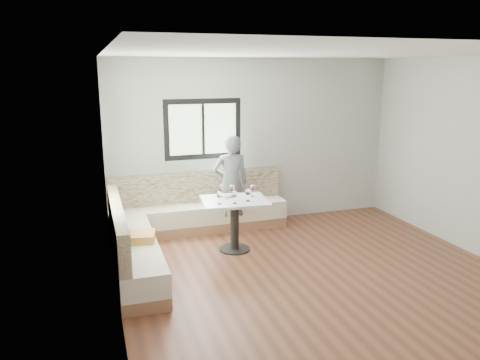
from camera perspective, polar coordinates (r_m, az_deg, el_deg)
name	(u,v)px	position (r m, az deg, el deg)	size (l,w,h in m)	color
room	(314,169)	(5.84, 9.04, 1.30)	(5.01, 5.01, 2.81)	brown
banquette	(173,226)	(7.10, -8.12, -5.54)	(2.90, 2.80, 0.95)	#98654A
table	(235,212)	(6.83, -0.67, -3.97)	(1.01, 0.83, 0.77)	black
person	(231,184)	(7.59, -1.13, -0.45)	(0.58, 0.38, 1.60)	slate
olive_ramekin	(227,196)	(6.88, -1.63, -1.98)	(0.11, 0.11, 0.04)	white
wine_glass_a	(219,195)	(6.53, -2.53, -1.84)	(0.08, 0.08, 0.19)	white
wine_glass_b	(235,194)	(6.55, -0.63, -1.78)	(0.08, 0.08, 0.19)	white
wine_glass_c	(248,192)	(6.67, 0.99, -1.50)	(0.08, 0.08, 0.19)	white
wine_glass_d	(232,189)	(6.88, -0.98, -1.04)	(0.08, 0.08, 0.19)	white
wine_glass_e	(252,188)	(6.91, 1.52, -0.97)	(0.08, 0.08, 0.19)	white
wine_glass_f	(221,188)	(6.89, -2.38, -1.02)	(0.08, 0.08, 0.19)	white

